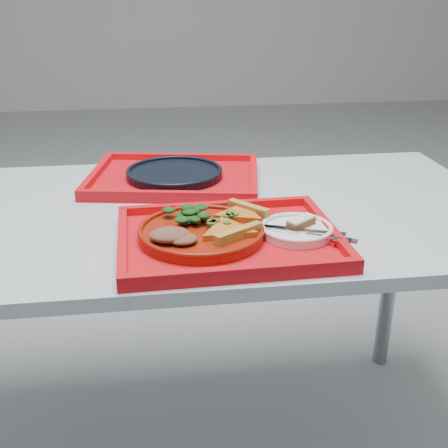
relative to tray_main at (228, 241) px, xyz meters
The scene contains 14 objects.
ground 0.79m from the tray_main, 113.74° to the left, with size 10.00×10.00×0.00m, color #92949A.
table 0.24m from the tray_main, 113.74° to the left, with size 1.60×0.80×0.75m.
tray_main is the anchor object (origin of this frame).
tray_far 0.43m from the tray_main, 101.94° to the left, with size 0.45×0.35×0.01m, color red.
dinner_plate 0.06m from the tray_main, 169.70° to the left, with size 0.26×0.26×0.02m, color maroon.
side_plate 0.15m from the tray_main, ahead, with size 0.15×0.15×0.01m, color white.
navy_plate 0.43m from the tray_main, 101.94° to the left, with size 0.26×0.26×0.02m, color black.
pizza_slice_a 0.04m from the tray_main, 102.35° to the right, with size 0.13×0.11×0.02m, color #C48B20, non-canonical shape.
pizza_slice_b 0.09m from the tray_main, 63.16° to the left, with size 0.12×0.10×0.02m, color #C48B20, non-canonical shape.
salad_heap 0.11m from the tray_main, 143.67° to the left, with size 0.08×0.07×0.04m, color black.
meat_portion 0.13m from the tray_main, 164.27° to the right, with size 0.08×0.07×0.02m, color brown.
dessert_bar 0.16m from the tray_main, ahead, with size 0.07×0.06×0.02m.
knife 0.15m from the tray_main, ahead, with size 0.18×0.02×0.01m, color silver.
fork 0.16m from the tray_main, 12.89° to the right, with size 0.18×0.02×0.01m, color silver.
Camera 1 is at (-0.06, -1.26, 1.24)m, focal length 45.00 mm.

